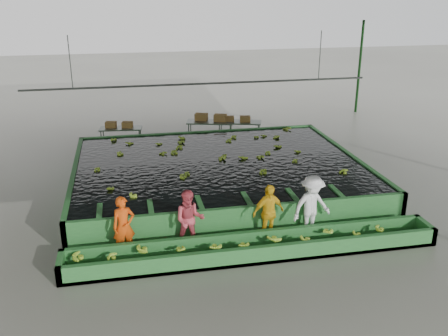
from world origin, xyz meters
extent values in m
plane|color=slate|center=(0.00, 0.00, 0.00)|extent=(80.00, 80.00, 0.00)
cube|color=slate|center=(0.00, 0.00, 5.00)|extent=(20.00, 22.00, 0.04)
cube|color=black|center=(0.00, 1.50, 0.85)|extent=(9.70, 7.70, 0.00)
cylinder|color=#59605B|center=(0.00, 5.00, 3.00)|extent=(0.08, 0.08, 14.00)
cylinder|color=#59605B|center=(-5.00, 5.00, 4.00)|extent=(0.04, 0.04, 2.00)
cylinder|color=#59605B|center=(5.00, 5.00, 4.00)|extent=(0.04, 0.04, 2.00)
imported|color=#F04D0E|center=(-3.36, -2.80, 0.82)|extent=(0.68, 0.53, 1.63)
imported|color=#D14753|center=(-1.62, -2.80, 0.83)|extent=(0.89, 0.73, 1.66)
imported|color=yellow|center=(0.57, -2.80, 0.83)|extent=(1.04, 0.64, 1.65)
imported|color=white|center=(1.83, -2.80, 0.91)|extent=(1.30, 0.92, 1.82)
camera|label=1|loc=(-3.15, -14.79, 6.73)|focal=40.00mm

